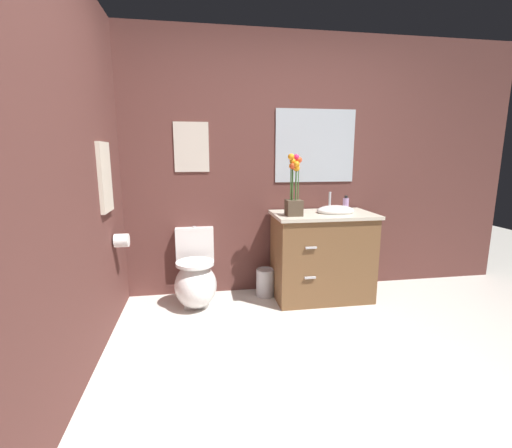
% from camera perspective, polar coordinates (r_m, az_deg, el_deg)
% --- Properties ---
extents(ground_plane, '(9.82, 9.82, 0.00)m').
position_cam_1_polar(ground_plane, '(2.25, 14.38, -26.63)').
color(ground_plane, beige).
extents(wall_back, '(4.58, 0.05, 2.50)m').
position_cam_1_polar(wall_back, '(3.56, 6.61, 9.23)').
color(wall_back, brown).
rests_on(wall_back, ground_plane).
extents(wall_left, '(0.05, 4.99, 2.50)m').
position_cam_1_polar(wall_left, '(2.27, -28.21, 6.89)').
color(wall_left, brown).
rests_on(wall_left, ground_plane).
extents(toilet, '(0.38, 0.59, 0.69)m').
position_cam_1_polar(toilet, '(3.32, -9.77, -8.79)').
color(toilet, white).
rests_on(toilet, ground_plane).
extents(vanity_cabinet, '(0.94, 0.56, 1.01)m').
position_cam_1_polar(vanity_cabinet, '(3.43, 10.67, -4.90)').
color(vanity_cabinet, brown).
rests_on(vanity_cabinet, ground_plane).
extents(flower_vase, '(0.14, 0.14, 0.55)m').
position_cam_1_polar(flower_vase, '(3.14, 6.20, 5.14)').
color(flower_vase, '#4C3D2D').
rests_on(flower_vase, vanity_cabinet).
extents(soap_bottle, '(0.06, 0.06, 0.14)m').
position_cam_1_polar(soap_bottle, '(3.55, 14.36, 3.21)').
color(soap_bottle, '#B28CBF').
rests_on(soap_bottle, vanity_cabinet).
extents(trash_bin, '(0.18, 0.18, 0.27)m').
position_cam_1_polar(trash_bin, '(3.49, 1.54, -9.43)').
color(trash_bin, '#B7B7BC').
rests_on(trash_bin, ground_plane).
extents(wall_poster, '(0.32, 0.01, 0.46)m').
position_cam_1_polar(wall_poster, '(3.39, -10.43, 12.16)').
color(wall_poster, beige).
extents(wall_mirror, '(0.80, 0.01, 0.70)m').
position_cam_1_polar(wall_mirror, '(3.58, 9.60, 12.37)').
color(wall_mirror, '#B2BCC6').
extents(hanging_towel, '(0.03, 0.28, 0.52)m').
position_cam_1_polar(hanging_towel, '(2.87, -23.31, 6.95)').
color(hanging_towel, beige).
extents(toilet_paper_roll, '(0.11, 0.11, 0.11)m').
position_cam_1_polar(toilet_paper_roll, '(3.07, -20.97, -2.51)').
color(toilet_paper_roll, white).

